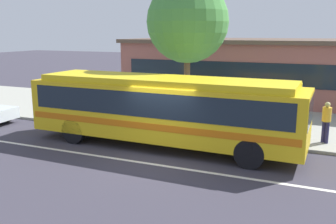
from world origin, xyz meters
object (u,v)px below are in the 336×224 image
transit_bus (163,107)px  pedestrian_standing_by_tree (168,102)px  pedestrian_waiting_near_sign (228,107)px  street_tree_near_stop (188,22)px  pedestrian_walking_along_curb (326,119)px  bus_stop_sign (300,105)px

transit_bus → pedestrian_standing_by_tree: size_ratio=6.15×
transit_bus → pedestrian_waiting_near_sign: 3.85m
transit_bus → street_tree_near_stop: street_tree_near_stop is taller
pedestrian_walking_along_curb → pedestrian_standing_by_tree: (-6.94, 0.60, 0.07)m
pedestrian_walking_along_curb → street_tree_near_stop: (-6.29, 1.36, 3.76)m
pedestrian_walking_along_curb → street_tree_near_stop: bearing=167.8°
transit_bus → bus_stop_sign: 5.28m
pedestrian_waiting_near_sign → pedestrian_standing_by_tree: pedestrian_standing_by_tree is taller
transit_bus → pedestrian_waiting_near_sign: bearing=64.3°
bus_stop_sign → street_tree_near_stop: street_tree_near_stop is taller
bus_stop_sign → pedestrian_standing_by_tree: bearing=170.2°
pedestrian_waiting_near_sign → pedestrian_walking_along_curb: (4.16, -0.91, -0.00)m
street_tree_near_stop → pedestrian_standing_by_tree: bearing=-130.6°
pedestrian_walking_along_curb → bus_stop_sign: bus_stop_sign is taller
transit_bus → pedestrian_standing_by_tree: bearing=109.8°
transit_bus → pedestrian_walking_along_curb: transit_bus is taller
street_tree_near_stop → pedestrian_waiting_near_sign: bearing=-11.8°
pedestrian_walking_along_curb → street_tree_near_stop: size_ratio=0.25×
pedestrian_walking_along_curb → bus_stop_sign: bearing=-156.0°
pedestrian_walking_along_curb → pedestrian_standing_by_tree: 6.96m
pedestrian_standing_by_tree → bus_stop_sign: size_ratio=0.74×
pedestrian_standing_by_tree → bus_stop_sign: bearing=-9.8°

